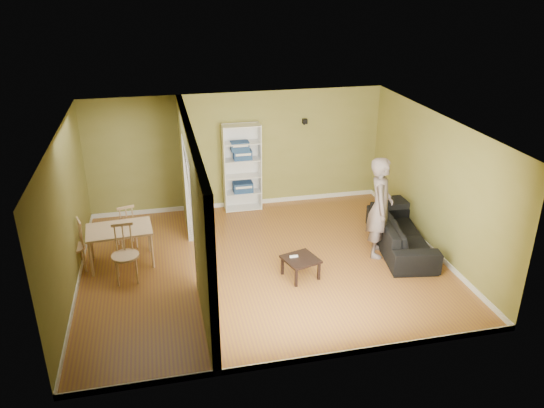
{
  "coord_description": "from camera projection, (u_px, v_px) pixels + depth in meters",
  "views": [
    {
      "loc": [
        -1.7,
        -8.28,
        4.91
      ],
      "look_at": [
        0.2,
        0.2,
        1.1
      ],
      "focal_mm": 35.0,
      "sensor_mm": 36.0,
      "label": 1
    }
  ],
  "objects": [
    {
      "name": "coffee_table",
      "position": [
        301.0,
        261.0,
        9.19
      ],
      "size": [
        0.55,
        0.55,
        0.37
      ],
      "rotation": [
        0.0,
        0.0,
        0.29
      ],
      "color": "black",
      "rests_on": "ground"
    },
    {
      "name": "partition",
      "position": [
        194.0,
        205.0,
        8.95
      ],
      "size": [
        0.22,
        5.5,
        2.6
      ],
      "primitive_type": null,
      "color": "olive",
      "rests_on": "ground"
    },
    {
      "name": "chair_near",
      "position": [
        125.0,
        254.0,
        9.01
      ],
      "size": [
        0.49,
        0.49,
        1.02
      ],
      "primitive_type": null,
      "rotation": [
        0.0,
        0.0,
        0.05
      ],
      "color": "tan",
      "rests_on": "ground"
    },
    {
      "name": "paper_box_navy_a",
      "position": [
        243.0,
        187.0,
        11.8
      ],
      "size": [
        0.43,
        0.28,
        0.22
      ],
      "primitive_type": "cube",
      "color": "#151A4E",
      "rests_on": "bookshelf"
    },
    {
      "name": "chair_left",
      "position": [
        72.0,
        246.0,
        9.33
      ],
      "size": [
        0.55,
        0.55,
        0.96
      ],
      "primitive_type": null,
      "rotation": [
        0.0,
        0.0,
        -1.28
      ],
      "color": "tan",
      "rests_on": "ground"
    },
    {
      "name": "person",
      "position": [
        381.0,
        199.0,
        9.64
      ],
      "size": [
        1.01,
        0.92,
        2.25
      ],
      "primitive_type": "imported",
      "rotation": [
        0.0,
        0.0,
        1.15
      ],
      "color": "slate",
      "rests_on": "ground"
    },
    {
      "name": "game_controller",
      "position": [
        294.0,
        256.0,
        9.2
      ],
      "size": [
        0.15,
        0.04,
        0.03
      ],
      "primitive_type": "cube",
      "color": "white",
      "rests_on": "coffee_table"
    },
    {
      "name": "wall_speaker",
      "position": [
        305.0,
        121.0,
        11.66
      ],
      "size": [
        0.1,
        0.1,
        0.1
      ],
      "primitive_type": "cube",
      "color": "black",
      "rests_on": "room_shell"
    },
    {
      "name": "paper_box_navy_c",
      "position": [
        240.0,
        146.0,
        11.41
      ],
      "size": [
        0.39,
        0.26,
        0.2
      ],
      "primitive_type": "cube",
      "color": "navy",
      "rests_on": "bookshelf"
    },
    {
      "name": "sofa",
      "position": [
        402.0,
        229.0,
        10.11
      ],
      "size": [
        2.33,
        1.28,
        0.84
      ],
      "primitive_type": "imported",
      "rotation": [
        0.0,
        0.0,
        1.41
      ],
      "color": "#333335",
      "rests_on": "ground"
    },
    {
      "name": "room_shell",
      "position": [
        263.0,
        199.0,
        9.19
      ],
      "size": [
        6.5,
        6.5,
        6.5
      ],
      "color": "brown",
      "rests_on": "ground"
    },
    {
      "name": "dining_table",
      "position": [
        119.0,
        232.0,
        9.5
      ],
      "size": [
        1.14,
        0.76,
        0.71
      ],
      "rotation": [
        0.0,
        0.0,
        0.08
      ],
      "color": "#E5A97F",
      "rests_on": "ground"
    },
    {
      "name": "paper_box_navy_b",
      "position": [
        242.0,
        155.0,
        11.5
      ],
      "size": [
        0.4,
        0.26,
        0.2
      ],
      "primitive_type": "cube",
      "color": "navy",
      "rests_on": "bookshelf"
    },
    {
      "name": "bookshelf",
      "position": [
        242.0,
        167.0,
        11.66
      ],
      "size": [
        0.82,
        0.36,
        1.95
      ],
      "color": "white",
      "rests_on": "ground"
    },
    {
      "name": "chair_far",
      "position": [
        126.0,
        225.0,
        10.18
      ],
      "size": [
        0.52,
        0.52,
        0.91
      ],
      "primitive_type": null,
      "rotation": [
        0.0,
        0.0,
        3.44
      ],
      "color": "#D3B189",
      "rests_on": "ground"
    }
  ]
}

